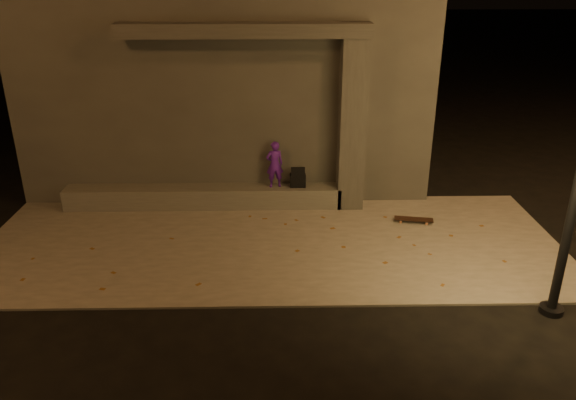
{
  "coord_description": "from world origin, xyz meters",
  "views": [
    {
      "loc": [
        0.13,
        -7.63,
        5.0
      ],
      "look_at": [
        0.32,
        2.0,
        0.91
      ],
      "focal_mm": 35.0,
      "sensor_mm": 36.0,
      "label": 1
    }
  ],
  "objects_px": {
    "skateboarder": "(275,164)",
    "skateboard": "(414,219)",
    "backpack": "(298,179)",
    "column": "(352,126)"
  },
  "relations": [
    {
      "from": "column",
      "to": "skateboard",
      "type": "height_order",
      "value": "column"
    },
    {
      "from": "backpack",
      "to": "skateboarder",
      "type": "bearing_deg",
      "value": 179.18
    },
    {
      "from": "backpack",
      "to": "skateboard",
      "type": "distance_m",
      "value": 2.6
    },
    {
      "from": "skateboarder",
      "to": "skateboard",
      "type": "distance_m",
      "value": 3.15
    },
    {
      "from": "column",
      "to": "skateboard",
      "type": "bearing_deg",
      "value": -37.48
    },
    {
      "from": "skateboarder",
      "to": "skateboard",
      "type": "bearing_deg",
      "value": 148.86
    },
    {
      "from": "column",
      "to": "skateboarder",
      "type": "xyz_separation_m",
      "value": [
        -1.63,
        0.0,
        -0.84
      ]
    },
    {
      "from": "backpack",
      "to": "skateboard",
      "type": "bearing_deg",
      "value": -22.61
    },
    {
      "from": "backpack",
      "to": "skateboard",
      "type": "relative_size",
      "value": 0.59
    },
    {
      "from": "skateboarder",
      "to": "backpack",
      "type": "xyz_separation_m",
      "value": [
        0.5,
        0.0,
        -0.35
      ]
    }
  ]
}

